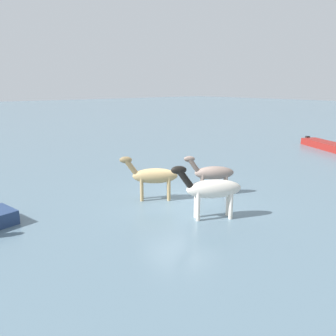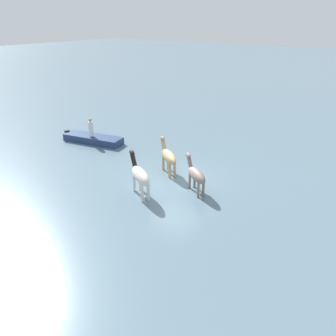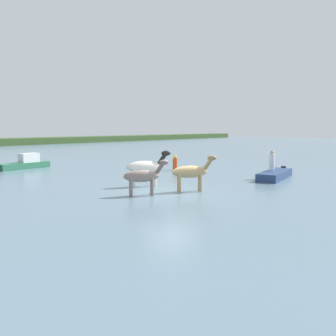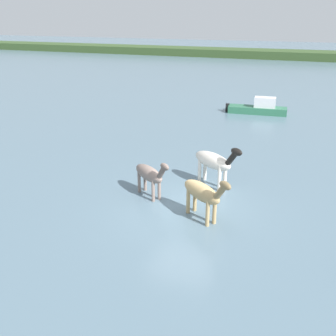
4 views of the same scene
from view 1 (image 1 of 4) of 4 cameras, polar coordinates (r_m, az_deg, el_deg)
ground_plane at (r=13.86m, az=1.82°, el=-5.24°), size 188.49×188.49×0.00m
horse_mid_herd at (r=13.50m, az=-2.54°, el=-1.36°), size 2.08×1.66×1.80m
horse_chestnut_trailing at (r=11.67m, az=7.34°, el=-3.57°), size 2.31×1.62×1.92m
horse_pinto_flank at (r=14.34m, az=7.50°, el=-0.85°), size 1.96×1.49×1.67m
boat_motor_center at (r=27.26m, az=25.22°, el=3.32°), size 3.24×4.64×0.74m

